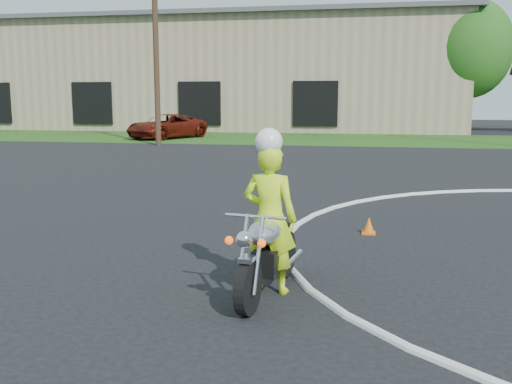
# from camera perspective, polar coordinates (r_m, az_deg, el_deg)

# --- Properties ---
(grass_strip) EXTENTS (120.00, 10.00, 0.02)m
(grass_strip) POSITION_cam_1_polar(r_m,az_deg,el_deg) (33.97, 18.77, 4.89)
(grass_strip) COLOR #1E4714
(grass_strip) RESTS_ON ground
(primary_motorcycle) EXTENTS (0.77, 2.08, 1.10)m
(primary_motorcycle) POSITION_cam_1_polar(r_m,az_deg,el_deg) (6.96, 1.17, -6.08)
(primary_motorcycle) COLOR black
(primary_motorcycle) RESTS_ON ground
(rider_primary_grp) EXTENTS (0.73, 0.54, 2.04)m
(rider_primary_grp) POSITION_cam_1_polar(r_m,az_deg,el_deg) (6.98, 1.39, -2.22)
(rider_primary_grp) COLOR #CDFF1A
(rider_primary_grp) RESTS_ON ground
(pickup_grp) EXTENTS (4.29, 5.68, 1.43)m
(pickup_grp) POSITION_cam_1_polar(r_m,az_deg,el_deg) (34.29, -8.92, 6.50)
(pickup_grp) COLOR #59130A
(pickup_grp) RESTS_ON ground
(warehouse) EXTENTS (41.00, 17.00, 8.30)m
(warehouse) POSITION_cam_1_polar(r_m,az_deg,el_deg) (48.44, -5.29, 11.47)
(warehouse) COLOR tan
(warehouse) RESTS_ON ground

